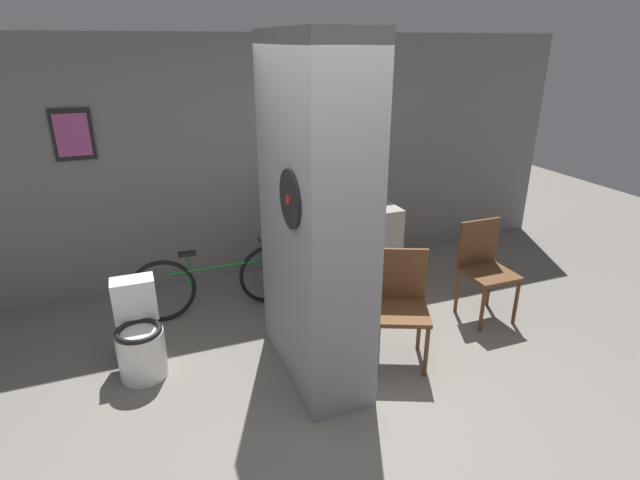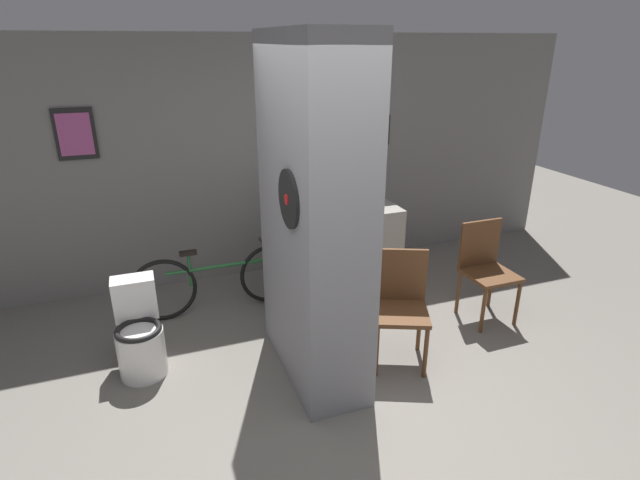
# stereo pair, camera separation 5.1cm
# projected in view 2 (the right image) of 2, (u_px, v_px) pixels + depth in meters

# --- Properties ---
(ground_plane) EXTENTS (14.00, 14.00, 0.00)m
(ground_plane) POSITION_uv_depth(u_px,v_px,m) (333.00, 417.00, 3.59)
(ground_plane) COLOR slate
(wall_back) EXTENTS (8.00, 0.09, 2.60)m
(wall_back) POSITION_uv_depth(u_px,v_px,m) (244.00, 161.00, 5.39)
(wall_back) COLOR gray
(wall_back) RESTS_ON ground_plane
(pillar_center) EXTENTS (0.53, 1.26, 2.60)m
(pillar_center) POSITION_uv_depth(u_px,v_px,m) (313.00, 218.00, 3.68)
(pillar_center) COLOR gray
(pillar_center) RESTS_ON ground_plane
(counter_shelf) EXTENTS (1.37, 0.44, 0.94)m
(counter_shelf) POSITION_uv_depth(u_px,v_px,m) (335.00, 256.00, 5.11)
(counter_shelf) COLOR gray
(counter_shelf) RESTS_ON ground_plane
(toilet) EXTENTS (0.37, 0.53, 0.75)m
(toilet) POSITION_uv_depth(u_px,v_px,m) (140.00, 335.00, 4.01)
(toilet) COLOR white
(toilet) RESTS_ON ground_plane
(chair_near_pillar) EXTENTS (0.58, 0.58, 0.94)m
(chair_near_pillar) POSITION_uv_depth(u_px,v_px,m) (400.00, 302.00, 4.09)
(chair_near_pillar) COLOR brown
(chair_near_pillar) RESTS_ON ground_plane
(chair_by_doorway) EXTENTS (0.44, 0.44, 0.94)m
(chair_by_doorway) POSITION_uv_depth(u_px,v_px,m) (486.00, 266.00, 4.74)
(chair_by_doorway) COLOR brown
(chair_by_doorway) RESTS_ON ground_plane
(bicycle) EXTENTS (1.69, 0.42, 0.68)m
(bicycle) POSITION_uv_depth(u_px,v_px,m) (219.00, 280.00, 4.89)
(bicycle) COLOR black
(bicycle) RESTS_ON ground_plane
(bottle_tall) EXTENTS (0.08, 0.08, 0.29)m
(bottle_tall) POSITION_uv_depth(u_px,v_px,m) (352.00, 198.00, 5.02)
(bottle_tall) COLOR silver
(bottle_tall) RESTS_ON counter_shelf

